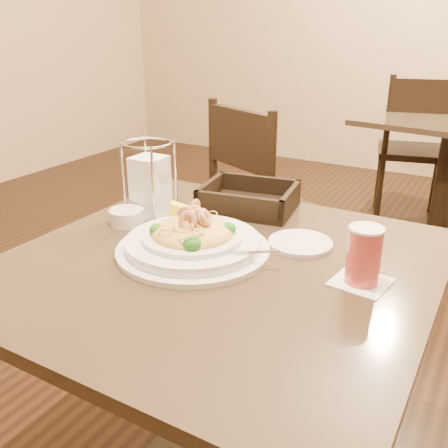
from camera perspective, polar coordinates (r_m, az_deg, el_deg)
The scene contains 9 objects.
main_table at distance 1.22m, azimuth -0.48°, elevation -13.76°, with size 0.90×0.90×0.72m.
dining_chair_near at distance 2.07m, azimuth 4.60°, elevation 1.92°, with size 0.56×0.56×0.93m.
dining_chair_far at distance 3.34m, azimuth 20.96°, elevation 8.34°, with size 0.51×0.51×0.93m.
pasta_bowl at distance 1.13m, azimuth -3.56°, elevation -1.74°, with size 0.38×0.35×0.11m.
drink_glass at distance 1.03m, azimuth 15.68°, elevation -3.53°, with size 0.12×0.12×0.12m.
bread_basket at distance 1.40m, azimuth 2.86°, elevation 2.66°, with size 0.28×0.24×0.07m.
napkin_caddy at distance 1.36m, azimuth -8.44°, elevation 4.58°, with size 0.13×0.13×0.20m.
side_plate at distance 1.19m, azimuth 8.71°, elevation -2.16°, with size 0.15×0.15×0.01m, color white.
butter_ramekin at distance 1.32m, azimuth -11.07°, elevation 0.83°, with size 0.09×0.09×0.04m, color white.
Camera 1 is at (0.50, -0.85, 1.21)m, focal length 40.00 mm.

